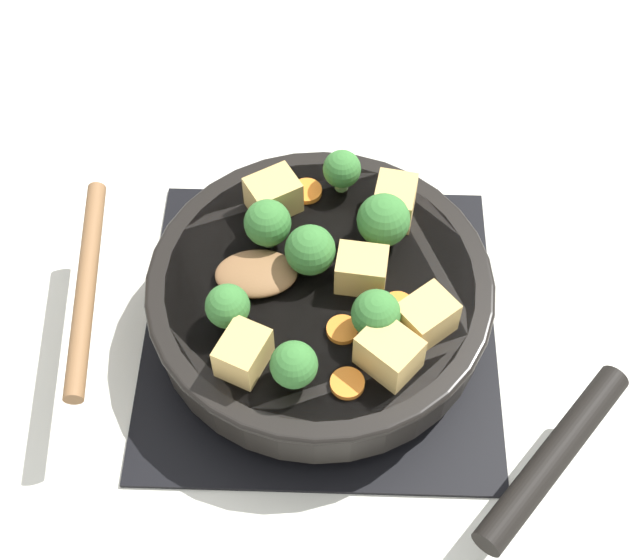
% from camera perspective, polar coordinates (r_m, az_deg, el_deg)
% --- Properties ---
extents(ground_plane, '(2.40, 2.40, 0.00)m').
position_cam_1_polar(ground_plane, '(0.80, 0.00, -3.04)').
color(ground_plane, silver).
extents(front_burner_grate, '(0.31, 0.31, 0.03)m').
position_cam_1_polar(front_burner_grate, '(0.79, 0.00, -2.59)').
color(front_burner_grate, black).
rests_on(front_burner_grate, ground_plane).
extents(skillet_pan, '(0.39, 0.37, 0.05)m').
position_cam_1_polar(skillet_pan, '(0.75, 0.18, -1.03)').
color(skillet_pan, black).
rests_on(skillet_pan, front_burner_grate).
extents(wooden_spoon, '(0.19, 0.21, 0.02)m').
position_cam_1_polar(wooden_spoon, '(0.74, -9.90, -0.12)').
color(wooden_spoon, brown).
rests_on(wooden_spoon, skillet_pan).
extents(tofu_cube_center_large, '(0.05, 0.05, 0.03)m').
position_cam_1_polar(tofu_cube_center_large, '(0.68, -4.94, -4.67)').
color(tofu_cube_center_large, tan).
rests_on(tofu_cube_center_large, skillet_pan).
extents(tofu_cube_near_handle, '(0.04, 0.04, 0.03)m').
position_cam_1_polar(tofu_cube_near_handle, '(0.72, 2.68, 0.64)').
color(tofu_cube_near_handle, tan).
rests_on(tofu_cube_near_handle, skillet_pan).
extents(tofu_cube_east_chunk, '(0.05, 0.05, 0.03)m').
position_cam_1_polar(tofu_cube_east_chunk, '(0.77, -3.01, 5.46)').
color(tofu_cube_east_chunk, tan).
rests_on(tofu_cube_east_chunk, skillet_pan).
extents(tofu_cube_west_chunk, '(0.04, 0.05, 0.03)m').
position_cam_1_polar(tofu_cube_west_chunk, '(0.77, 4.79, 5.05)').
color(tofu_cube_west_chunk, tan).
rests_on(tofu_cube_west_chunk, skillet_pan).
extents(tofu_cube_back_piece, '(0.06, 0.05, 0.03)m').
position_cam_1_polar(tofu_cube_back_piece, '(0.68, 4.44, -4.64)').
color(tofu_cube_back_piece, tan).
rests_on(tofu_cube_back_piece, skillet_pan).
extents(tofu_cube_front_piece, '(0.05, 0.05, 0.03)m').
position_cam_1_polar(tofu_cube_front_piece, '(0.70, 6.81, -2.39)').
color(tofu_cube_front_piece, tan).
rests_on(tofu_cube_front_piece, skillet_pan).
extents(broccoli_floret_near_spoon, '(0.04, 0.04, 0.04)m').
position_cam_1_polar(broccoli_floret_near_spoon, '(0.70, -5.93, -1.71)').
color(broccoli_floret_near_spoon, '#709956').
rests_on(broccoli_floret_near_spoon, skillet_pan).
extents(broccoli_floret_center_top, '(0.04, 0.04, 0.05)m').
position_cam_1_polar(broccoli_floret_center_top, '(0.74, 4.08, 3.83)').
color(broccoli_floret_center_top, '#709956').
rests_on(broccoli_floret_center_top, skillet_pan).
extents(broccoli_floret_east_rim, '(0.04, 0.04, 0.05)m').
position_cam_1_polar(broccoli_floret_east_rim, '(0.72, -0.64, 1.91)').
color(broccoli_floret_east_rim, '#709956').
rests_on(broccoli_floret_east_rim, skillet_pan).
extents(broccoli_floret_west_rim, '(0.04, 0.04, 0.05)m').
position_cam_1_polar(broccoli_floret_west_rim, '(0.69, 3.61, -2.22)').
color(broccoli_floret_west_rim, '#709956').
rests_on(broccoli_floret_west_rim, skillet_pan).
extents(broccoli_floret_north_edge, '(0.04, 0.04, 0.04)m').
position_cam_1_polar(broccoli_floret_north_edge, '(0.66, -1.68, -5.47)').
color(broccoli_floret_north_edge, '#709956').
rests_on(broccoli_floret_north_edge, skillet_pan).
extents(broccoli_floret_south_cluster, '(0.03, 0.03, 0.04)m').
position_cam_1_polar(broccoli_floret_south_cluster, '(0.78, 1.41, 7.08)').
color(broccoli_floret_south_cluster, '#709956').
rests_on(broccoli_floret_south_cluster, skillet_pan).
extents(broccoli_floret_mid_floret, '(0.04, 0.04, 0.05)m').
position_cam_1_polar(broccoli_floret_mid_floret, '(0.74, -3.37, 3.64)').
color(broccoli_floret_mid_floret, '#709956').
rests_on(broccoli_floret_mid_floret, skillet_pan).
extents(carrot_slice_orange_thin, '(0.03, 0.03, 0.01)m').
position_cam_1_polar(carrot_slice_orange_thin, '(0.72, 5.00, -1.69)').
color(carrot_slice_orange_thin, orange).
rests_on(carrot_slice_orange_thin, skillet_pan).
extents(carrot_slice_near_center, '(0.03, 0.03, 0.01)m').
position_cam_1_polar(carrot_slice_near_center, '(0.79, -0.86, 5.71)').
color(carrot_slice_near_center, orange).
rests_on(carrot_slice_near_center, skillet_pan).
extents(carrot_slice_edge_slice, '(0.03, 0.03, 0.01)m').
position_cam_1_polar(carrot_slice_edge_slice, '(0.68, 1.76, -6.63)').
color(carrot_slice_edge_slice, orange).
rests_on(carrot_slice_edge_slice, skillet_pan).
extents(carrot_slice_under_broccoli, '(0.03, 0.03, 0.01)m').
position_cam_1_polar(carrot_slice_under_broccoli, '(0.71, 1.44, -3.19)').
color(carrot_slice_under_broccoli, orange).
rests_on(carrot_slice_under_broccoli, skillet_pan).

